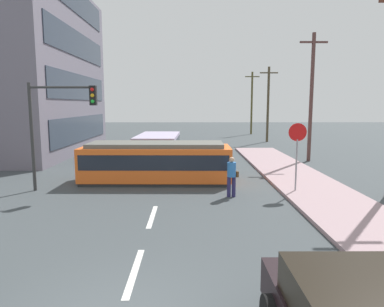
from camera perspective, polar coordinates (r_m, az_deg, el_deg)
The scene contains 14 objects.
ground_plane at distance 16.09m, azimuth -4.99°, elevation -5.71°, with size 120.00×120.00×0.00m, color #3E4447.
sidewalk_curb_right at distance 13.38m, azimuth 24.33°, elevation -8.93°, with size 3.20×36.00×0.14m, color #A2848A.
lane_stripe_1 at distance 8.57m, azimuth -9.33°, elevation -18.39°, with size 0.16×2.40×0.01m, color silver.
lane_stripe_2 at distance 12.25m, azimuth -6.45°, elevation -10.11°, with size 0.16×2.40×0.01m, color silver.
lane_stripe_3 at distance 23.41m, azimuth -3.58°, elevation -1.37°, with size 0.16×2.40×0.01m, color silver.
lane_stripe_4 at distance 29.34m, azimuth -2.96°, elevation 0.53°, with size 0.16×2.40×0.01m, color silver.
streetcar_tram at distance 17.37m, azimuth -5.80°, elevation -1.30°, with size 7.25×2.66×1.96m.
city_bus at distance 22.85m, azimuth -5.52°, elevation 1.07°, with size 2.68×5.55×1.86m.
pedestrian_crossing at distance 14.54m, azimuth 6.45°, elevation -3.40°, with size 0.48×0.36×1.67m.
stop_sign at distance 15.46m, azimuth 16.69°, elevation 1.68°, with size 0.76×0.07×2.88m.
traffic_light_mast at distance 16.32m, azimuth -20.87°, elevation 5.83°, with size 2.94×0.33×4.72m.
utility_pole_mid at distance 24.73m, azimuth 18.79°, elevation 8.89°, with size 1.80×0.24×8.38m.
utility_pole_far at distance 36.67m, azimuth 12.23°, elevation 8.01°, with size 1.80×0.24×7.53m.
utility_pole_distant at distance 45.79m, azimuth 9.66°, elevation 8.25°, with size 1.80×0.24×7.87m.
Camera 1 is at (1.25, -5.59, 3.79)m, focal length 32.89 mm.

